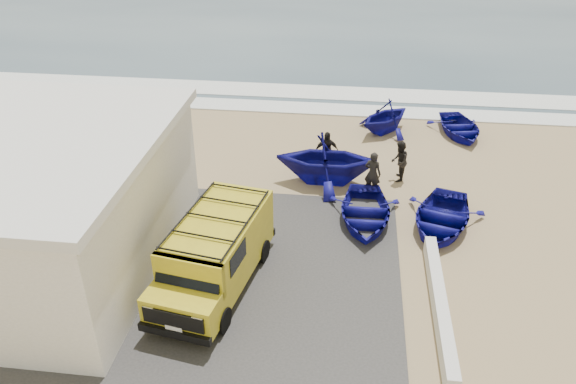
{
  "coord_description": "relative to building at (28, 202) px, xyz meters",
  "views": [
    {
      "loc": [
        2.21,
        -15.59,
        11.07
      ],
      "look_at": [
        0.14,
        1.2,
        1.2
      ],
      "focal_mm": 35.0,
      "sensor_mm": 36.0,
      "label": 1
    }
  ],
  "objects": [
    {
      "name": "boat_far_right",
      "position": [
        14.78,
        11.62,
        -1.8
      ],
      "size": [
        3.11,
        3.91,
        0.72
      ],
      "primitive_type": "imported",
      "rotation": [
        0.0,
        0.0,
        0.19
      ],
      "color": "navy",
      "rests_on": "ground"
    },
    {
      "name": "building",
      "position": [
        0.0,
        0.0,
        0.0
      ],
      "size": [
        8.4,
        9.4,
        4.3
      ],
      "color": "white",
      "rests_on": "ground"
    },
    {
      "name": "van",
      "position": [
        5.93,
        -0.53,
        -0.95
      ],
      "size": [
        2.93,
        5.53,
        2.25
      ],
      "rotation": [
        0.0,
        0.0,
        -0.17
      ],
      "color": "gold",
      "rests_on": "ground"
    },
    {
      "name": "boat_near_right",
      "position": [
        13.01,
        3.42,
        -1.76
      ],
      "size": [
        3.79,
        4.54,
        0.81
      ],
      "primitive_type": "imported",
      "rotation": [
        0.0,
        0.0,
        -0.29
      ],
      "color": "navy",
      "rests_on": "ground"
    },
    {
      "name": "surf_wash",
      "position": [
        7.5,
        16.5,
        -2.14
      ],
      "size": [
        180.0,
        2.2,
        0.04
      ],
      "primitive_type": "cube",
      "color": "white",
      "rests_on": "ground"
    },
    {
      "name": "ground",
      "position": [
        7.5,
        2.0,
        -2.16
      ],
      "size": [
        160.0,
        160.0,
        0.0
      ],
      "primitive_type": "plane",
      "color": "tan"
    },
    {
      "name": "slab",
      "position": [
        5.5,
        -0.0,
        -2.14
      ],
      "size": [
        12.0,
        10.0,
        0.05
      ],
      "primitive_type": "cube",
      "color": "#3E3B39",
      "rests_on": "ground"
    },
    {
      "name": "fisherman_back",
      "position": [
        8.74,
        7.24,
        -1.29
      ],
      "size": [
        1.1,
        0.67,
        1.74
      ],
      "primitive_type": "imported",
      "rotation": [
        0.0,
        0.0,
        0.25
      ],
      "color": "black",
      "rests_on": "ground"
    },
    {
      "name": "parapet",
      "position": [
        12.5,
        -1.0,
        -1.89
      ],
      "size": [
        0.35,
        6.0,
        0.55
      ],
      "primitive_type": "cube",
      "color": "silver",
      "rests_on": "ground"
    },
    {
      "name": "fisherman_front",
      "position": [
        10.62,
        5.52,
        -1.27
      ],
      "size": [
        0.76,
        0.63,
        1.78
      ],
      "primitive_type": "imported",
      "rotation": [
        0.0,
        0.0,
        2.77
      ],
      "color": "black",
      "rests_on": "ground"
    },
    {
      "name": "fisherman_middle",
      "position": [
        11.69,
        6.77,
        -1.32
      ],
      "size": [
        0.73,
        0.89,
        1.68
      ],
      "primitive_type": "imported",
      "rotation": [
        0.0,
        0.0,
        -1.69
      ],
      "color": "black",
      "rests_on": "ground"
    },
    {
      "name": "surf_line",
      "position": [
        7.5,
        14.0,
        -2.13
      ],
      "size": [
        180.0,
        1.6,
        0.06
      ],
      "primitive_type": "cube",
      "color": "white",
      "rests_on": "ground"
    },
    {
      "name": "boat_far_left",
      "position": [
        11.27,
        11.52,
        -1.36
      ],
      "size": [
        3.98,
        4.02,
        1.6
      ],
      "primitive_type": "imported",
      "rotation": [
        0.0,
        0.0,
        -0.72
      ],
      "color": "navy",
      "rests_on": "ground"
    },
    {
      "name": "boat_near_left",
      "position": [
        10.36,
        3.48,
        -1.77
      ],
      "size": [
        2.78,
        3.84,
        0.78
      ],
      "primitive_type": "imported",
      "rotation": [
        0.0,
        0.0,
        0.02
      ],
      "color": "navy",
      "rests_on": "ground"
    },
    {
      "name": "boat_mid_left",
      "position": [
        8.8,
        6.26,
        -1.11
      ],
      "size": [
        4.02,
        3.48,
        2.1
      ],
      "primitive_type": "imported",
      "rotation": [
        0.0,
        0.0,
        1.58
      ],
      "color": "navy",
      "rests_on": "ground"
    }
  ]
}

